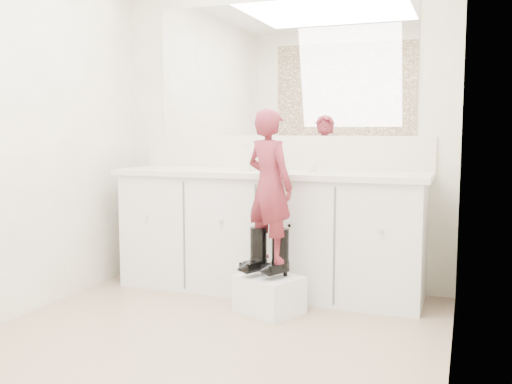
% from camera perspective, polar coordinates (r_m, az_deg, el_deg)
% --- Properties ---
extents(floor, '(3.00, 3.00, 0.00)m').
position_cam_1_polar(floor, '(3.21, -6.20, -15.45)').
color(floor, '#7F6653').
rests_on(floor, ground).
extents(wall_back, '(2.60, 0.00, 2.60)m').
position_cam_1_polar(wall_back, '(4.37, 2.50, 6.44)').
color(wall_back, beige).
rests_on(wall_back, floor).
extents(wall_right, '(0.00, 3.00, 3.00)m').
position_cam_1_polar(wall_right, '(2.66, 19.52, 6.22)').
color(wall_right, beige).
rests_on(wall_right, floor).
extents(vanity_cabinet, '(2.20, 0.55, 0.85)m').
position_cam_1_polar(vanity_cabinet, '(4.18, 1.29, -4.22)').
color(vanity_cabinet, silver).
rests_on(vanity_cabinet, floor).
extents(countertop, '(2.28, 0.58, 0.04)m').
position_cam_1_polar(countertop, '(4.11, 1.23, 1.86)').
color(countertop, beige).
rests_on(countertop, vanity_cabinet).
extents(backsplash, '(2.28, 0.03, 0.25)m').
position_cam_1_polar(backsplash, '(4.36, 2.43, 4.01)').
color(backsplash, beige).
rests_on(backsplash, countertop).
extents(mirror, '(2.00, 0.02, 1.00)m').
position_cam_1_polar(mirror, '(4.39, 2.48, 12.20)').
color(mirror, white).
rests_on(mirror, wall_back).
extents(faucet, '(0.08, 0.08, 0.10)m').
position_cam_1_polar(faucet, '(4.26, 1.97, 2.95)').
color(faucet, silver).
rests_on(faucet, countertop).
extents(cup, '(0.11, 0.11, 0.08)m').
position_cam_1_polar(cup, '(4.09, 5.63, 2.64)').
color(cup, beige).
rests_on(cup, countertop).
extents(soap_bottle, '(0.12, 0.12, 0.19)m').
position_cam_1_polar(soap_bottle, '(4.14, -0.79, 3.50)').
color(soap_bottle, beige).
rests_on(soap_bottle, countertop).
extents(step_stool, '(0.48, 0.45, 0.24)m').
position_cam_1_polar(step_stool, '(3.76, 1.34, -10.18)').
color(step_stool, white).
rests_on(step_stool, floor).
extents(boot_left, '(0.19, 0.24, 0.32)m').
position_cam_1_polar(boot_left, '(3.72, 0.25, -5.94)').
color(boot_left, black).
rests_on(boot_left, step_stool).
extents(boot_right, '(0.19, 0.24, 0.32)m').
position_cam_1_polar(boot_right, '(3.67, 2.46, -6.11)').
color(boot_right, black).
rests_on(boot_right, step_stool).
extents(toddler, '(0.42, 0.36, 0.97)m').
position_cam_1_polar(toddler, '(3.63, 1.36, 0.61)').
color(toddler, '#AE353E').
rests_on(toddler, step_stool).
extents(toothbrush, '(0.13, 0.07, 0.06)m').
position_cam_1_polar(toothbrush, '(3.60, 2.42, 1.57)').
color(toothbrush, '#F05D85').
rests_on(toothbrush, toddler).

